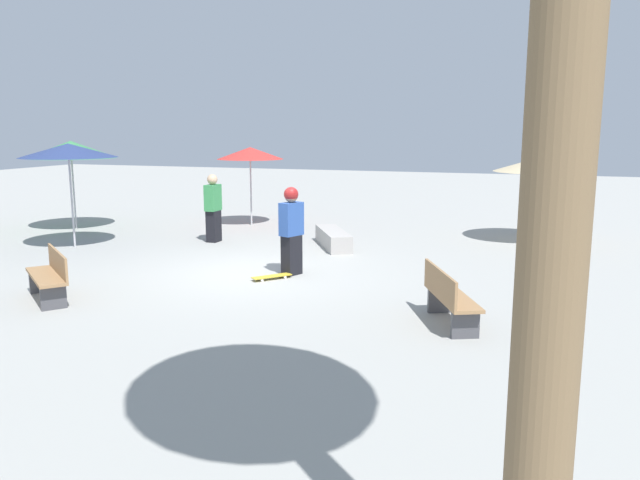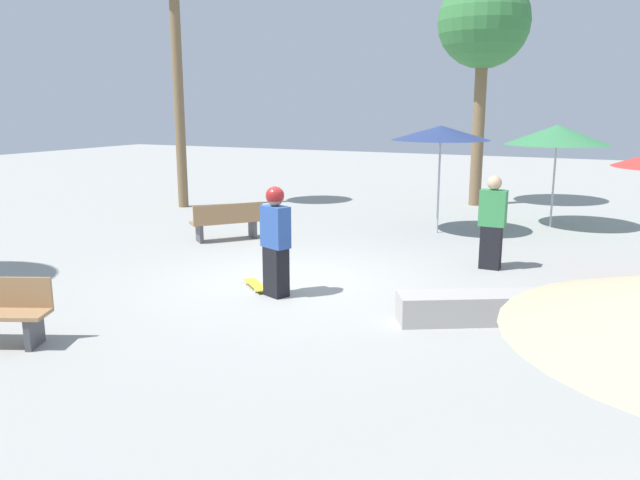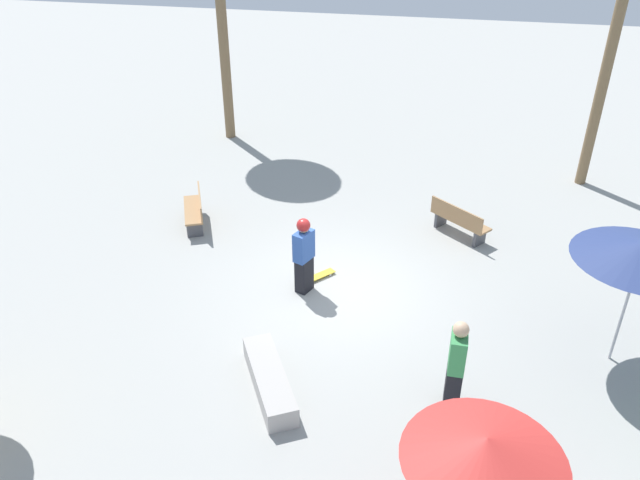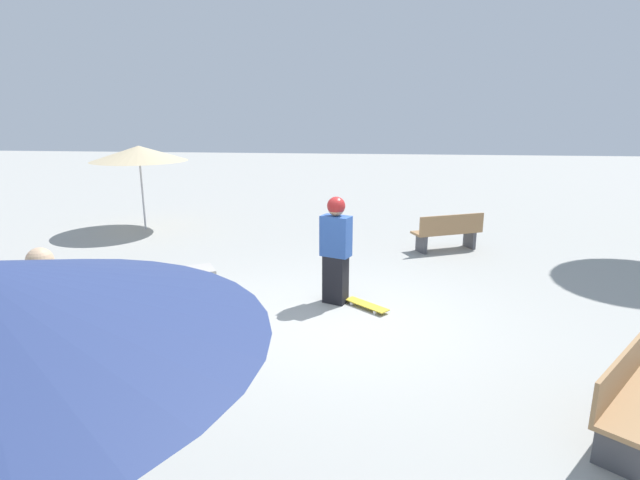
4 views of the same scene
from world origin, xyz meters
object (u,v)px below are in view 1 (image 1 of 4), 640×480
(shade_umbrella_green, at_px, (71,149))
(bench_far, at_px, (448,297))
(concrete_ledge, at_px, (333,238))
(bench_near, at_px, (50,276))
(skateboard, at_px, (272,276))
(shade_umbrella_tan, at_px, (543,164))
(shade_umbrella_navy, at_px, (68,151))
(skater_main, at_px, (291,228))
(shade_umbrella_red, at_px, (250,153))
(bystander_watching, at_px, (213,208))

(shade_umbrella_green, bearing_deg, bench_far, 154.04)
(concrete_ledge, xyz_separation_m, shade_umbrella_green, (7.97, -0.24, 2.09))
(concrete_ledge, bearing_deg, bench_near, 63.39)
(skateboard, xyz_separation_m, concrete_ledge, (-0.11, -3.59, 0.15))
(shade_umbrella_green, bearing_deg, skateboard, 153.99)
(shade_umbrella_green, xyz_separation_m, shade_umbrella_tan, (-12.79, -2.14, -0.29))
(skateboard, relative_size, shade_umbrella_green, 0.29)
(shade_umbrella_navy, relative_size, shade_umbrella_green, 1.00)
(skater_main, bearing_deg, bench_near, -23.83)
(shade_umbrella_navy, bearing_deg, shade_umbrella_green, -50.57)
(bench_far, relative_size, shade_umbrella_red, 0.70)
(bench_far, xyz_separation_m, shade_umbrella_green, (11.48, -5.59, 1.87))
(bench_near, height_order, shade_umbrella_navy, shade_umbrella_navy)
(shade_umbrella_tan, bearing_deg, skater_main, 49.23)
(shade_umbrella_green, bearing_deg, shade_umbrella_tan, -170.50)
(skateboard, relative_size, bench_near, 0.49)
(bench_far, distance_m, shade_umbrella_tan, 8.00)
(bench_near, bearing_deg, skater_main, -96.89)
(bench_far, bearing_deg, bench_near, -106.97)
(skater_main, height_order, skateboard, skater_main)
(bench_far, bearing_deg, shade_umbrella_navy, -132.79)
(bench_near, relative_size, bench_far, 0.93)
(concrete_ledge, distance_m, shade_umbrella_tan, 5.67)
(shade_umbrella_tan, bearing_deg, skateboard, 50.53)
(shade_umbrella_navy, relative_size, shade_umbrella_tan, 1.03)
(bench_far, bearing_deg, bystander_watching, -151.19)
(skater_main, xyz_separation_m, skateboard, (0.22, 0.52, -0.89))
(bench_far, height_order, shade_umbrella_tan, shade_umbrella_tan)
(shade_umbrella_red, bearing_deg, shade_umbrella_green, 26.59)
(bench_near, xyz_separation_m, bench_far, (-6.61, -0.83, 0.00))
(skateboard, bearing_deg, concrete_ledge, -141.07)
(shade_umbrella_navy, distance_m, shade_umbrella_red, 5.35)
(concrete_ledge, distance_m, shade_umbrella_navy, 6.74)
(shade_umbrella_navy, bearing_deg, shade_umbrella_red, -119.23)
(skateboard, height_order, bench_far, bench_far)
(skateboard, distance_m, bench_far, 4.04)
(skater_main, xyz_separation_m, shade_umbrella_tan, (-4.71, -5.46, 1.05))
(shade_umbrella_red, height_order, bystander_watching, shade_umbrella_red)
(skater_main, height_order, shade_umbrella_tan, shade_umbrella_tan)
(shade_umbrella_green, height_order, shade_umbrella_tan, shade_umbrella_green)
(concrete_ledge, relative_size, shade_umbrella_navy, 0.80)
(bench_near, xyz_separation_m, shade_umbrella_tan, (-7.91, -8.56, 1.58))
(concrete_ledge, bearing_deg, skater_main, 92.02)
(shade_umbrella_navy, bearing_deg, concrete_ledge, -160.46)
(concrete_ledge, bearing_deg, shade_umbrella_red, -36.57)
(bystander_watching, bearing_deg, shade_umbrella_green, -96.30)
(shade_umbrella_tan, bearing_deg, shade_umbrella_navy, 22.64)
(skater_main, bearing_deg, shade_umbrella_green, -90.25)
(bench_far, xyz_separation_m, shade_umbrella_tan, (-1.30, -7.73, 1.58))
(skater_main, bearing_deg, shade_umbrella_tan, 161.33)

